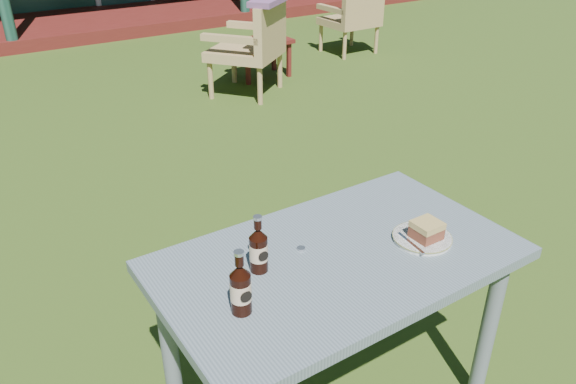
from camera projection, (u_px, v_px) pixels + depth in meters
ground at (169, 226)px, 3.37m from camera, size 80.00×80.00×0.00m
cafe_table at (337, 279)px, 1.91m from camera, size 1.20×0.70×0.72m
plate at (422, 238)px, 1.93m from camera, size 0.20×0.20×0.01m
cake_slice at (427, 230)px, 1.91m from camera, size 0.09×0.09×0.06m
fork at (411, 243)px, 1.89m from camera, size 0.03×0.14×0.00m
cola_bottle_near at (259, 249)px, 1.74m from camera, size 0.06×0.06×0.20m
cola_bottle_far at (241, 288)px, 1.57m from camera, size 0.06×0.06×0.21m
bottle_cap at (301, 249)px, 1.88m from camera, size 0.03×0.03×0.01m
armchair_left at (253, 44)px, 5.31m from camera, size 0.88×0.87×0.87m
armchair_right at (354, 16)px, 6.66m from camera, size 0.60×0.56×0.80m
floral_throw at (270, 0)px, 5.06m from camera, size 0.60×0.53×0.05m
side_table at (261, 45)px, 5.86m from camera, size 0.60×0.40×0.40m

